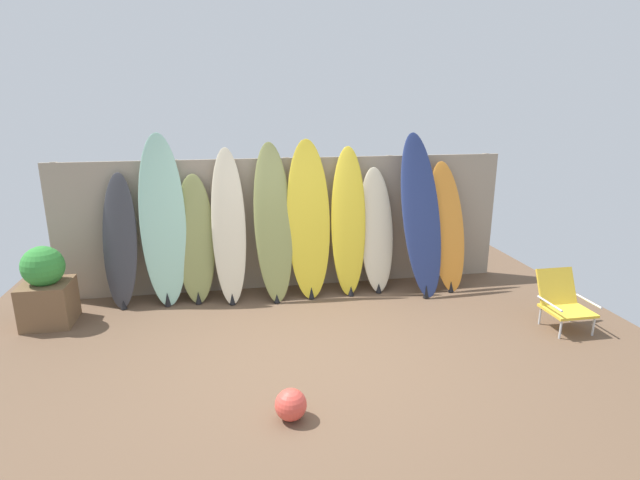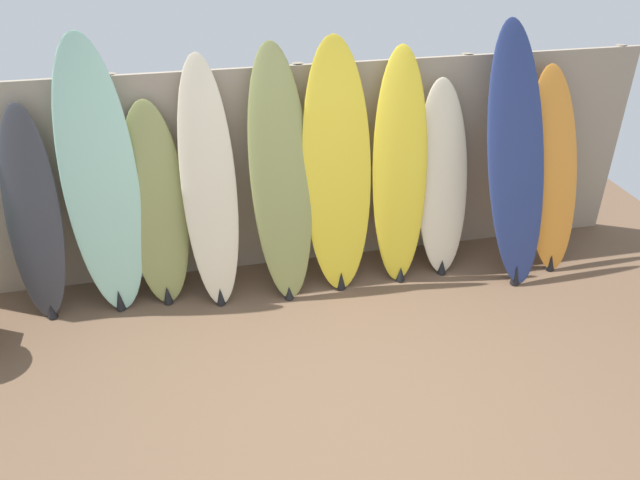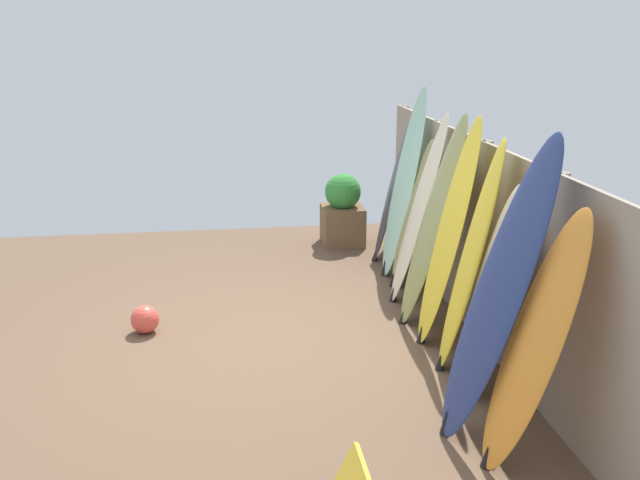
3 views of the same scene
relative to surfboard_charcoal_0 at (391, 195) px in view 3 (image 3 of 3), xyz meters
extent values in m
plane|color=brown|center=(2.14, -1.71, -0.83)|extent=(7.68, 7.68, 0.00)
cube|color=gray|center=(2.14, 0.29, 0.07)|extent=(6.08, 0.04, 1.80)
cylinder|color=gray|center=(-0.74, 0.33, 0.07)|extent=(0.10, 0.10, 1.80)
cylinder|color=gray|center=(0.70, 0.33, 0.07)|extent=(0.10, 0.10, 1.80)
cylinder|color=gray|center=(2.14, 0.33, 0.07)|extent=(0.10, 0.10, 1.80)
cylinder|color=gray|center=(3.58, 0.33, 0.07)|extent=(0.10, 0.10, 1.80)
ellipsoid|color=#38383D|center=(0.00, 0.00, 0.01)|extent=(0.47, 0.49, 1.68)
cone|color=black|center=(0.00, -0.18, -0.77)|extent=(0.08, 0.08, 0.11)
ellipsoid|color=#9ED6BC|center=(0.53, 0.01, 0.25)|extent=(0.60, 0.52, 2.16)
cone|color=black|center=(0.53, -0.19, -0.73)|extent=(0.08, 0.08, 0.18)
ellipsoid|color=olive|center=(0.92, 0.01, -0.01)|extent=(0.49, 0.46, 1.64)
cone|color=black|center=(0.92, -0.18, -0.74)|extent=(0.08, 0.08, 0.16)
ellipsoid|color=beige|center=(1.34, -0.04, 0.15)|extent=(0.44, 0.57, 1.97)
cone|color=black|center=(1.34, -0.28, -0.75)|extent=(0.08, 0.08, 0.15)
ellipsoid|color=olive|center=(1.91, -0.07, 0.18)|extent=(0.53, 0.64, 2.03)
cone|color=black|center=(1.91, -0.33, -0.77)|extent=(0.08, 0.08, 0.11)
ellipsoid|color=yellow|center=(2.38, -0.07, 0.20)|extent=(0.57, 0.50, 2.06)
cone|color=black|center=(2.38, -0.27, -0.74)|extent=(0.08, 0.08, 0.16)
ellipsoid|color=yellow|center=(2.91, -0.05, 0.15)|extent=(0.52, 0.55, 1.96)
cone|color=black|center=(2.91, -0.26, -0.76)|extent=(0.08, 0.08, 0.13)
ellipsoid|color=beige|center=(3.31, -0.03, 0.01)|extent=(0.49, 0.49, 1.68)
cone|color=black|center=(3.31, -0.23, -0.76)|extent=(0.08, 0.08, 0.13)
ellipsoid|color=navy|center=(3.87, -0.20, 0.24)|extent=(0.64, 0.82, 2.13)
cone|color=black|center=(3.87, -0.52, -0.73)|extent=(0.08, 0.08, 0.18)
ellipsoid|color=orange|center=(4.29, -0.12, 0.04)|extent=(0.57, 0.66, 1.74)
cone|color=black|center=(4.29, -0.38, -0.75)|extent=(0.08, 0.08, 0.15)
cube|color=brown|center=(-0.76, -0.45, -0.58)|extent=(0.54, 0.53, 0.51)
sphere|color=#368D38|center=(-0.76, -0.45, -0.12)|extent=(0.47, 0.47, 0.47)
sphere|color=#E54C3F|center=(1.79, -2.78, -0.70)|extent=(0.27, 0.27, 0.27)
camera|label=1|loc=(1.38, -6.33, 1.71)|focal=28.00mm
camera|label=2|loc=(1.28, -4.56, 2.28)|focal=35.00mm
camera|label=3|loc=(8.14, -2.03, 1.94)|focal=40.00mm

